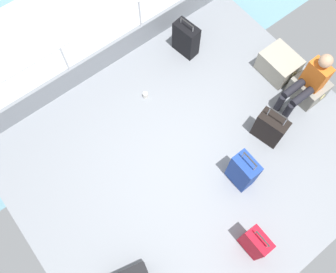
{
  "coord_description": "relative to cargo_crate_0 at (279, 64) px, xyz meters",
  "views": [
    {
      "loc": [
        1.29,
        -1.44,
        5.23
      ],
      "look_at": [
        -0.39,
        -0.13,
        0.25
      ],
      "focal_mm": 38.76,
      "sensor_mm": 36.0,
      "label": 1
    }
  ],
  "objects": [
    {
      "name": "gunwale_port",
      "position": [
        -1.87,
        -2.12,
        0.03
      ],
      "size": [
        0.06,
        5.2,
        0.45
      ],
      "primitive_type": "cube",
      "color": "gray",
      "rests_on": "ground_plane"
    },
    {
      "name": "ground_plane",
      "position": [
        0.3,
        -2.12,
        -0.23
      ],
      "size": [
        4.4,
        5.2,
        0.06
      ],
      "primitive_type": "cube",
      "color": "gray"
    },
    {
      "name": "suitcase_0",
      "position": [
        1.83,
        -2.3,
        0.11
      ],
      "size": [
        0.35,
        0.21,
        0.74
      ],
      "color": "#B70C1E",
      "rests_on": "ground_plane"
    },
    {
      "name": "suitcase_1",
      "position": [
        0.76,
        -0.98,
        0.09
      ],
      "size": [
        0.49,
        0.33,
        0.78
      ],
      "color": "black",
      "rests_on": "ground_plane"
    },
    {
      "name": "suitcase_3",
      "position": [
        1.01,
        -1.78,
        0.14
      ],
      "size": [
        0.38,
        0.25,
        0.86
      ],
      "color": "navy",
      "rests_on": "ground_plane"
    },
    {
      "name": "cargo_crate_0",
      "position": [
        0.0,
        0.0,
        0.0
      ],
      "size": [
        0.63,
        0.48,
        0.4
      ],
      "color": "#9E9989",
      "rests_on": "ground_plane"
    },
    {
      "name": "railing_port",
      "position": [
        -1.87,
        -2.12,
        0.58
      ],
      "size": [
        0.04,
        4.2,
        1.02
      ],
      "color": "silver",
      "rests_on": "ground_plane"
    },
    {
      "name": "passenger_seated",
      "position": [
        0.61,
        -0.13,
        0.37
      ],
      "size": [
        0.34,
        0.66,
        1.08
      ],
      "color": "orange",
      "rests_on": "ground_plane"
    },
    {
      "name": "cargo_crate_1",
      "position": [
        0.61,
        0.06,
        -0.01
      ],
      "size": [
        0.54,
        0.45,
        0.38
      ],
      "color": "gray",
      "rests_on": "ground_plane"
    },
    {
      "name": "suitcase_2",
      "position": [
        -1.29,
        -0.94,
        0.11
      ],
      "size": [
        0.46,
        0.29,
        0.72
      ],
      "color": "black",
      "rests_on": "ground_plane"
    },
    {
      "name": "paper_cup",
      "position": [
        -0.97,
        -2.04,
        -0.15
      ],
      "size": [
        0.08,
        0.08,
        0.1
      ],
      "primitive_type": "cylinder",
      "color": "white",
      "rests_on": "ground_plane"
    },
    {
      "name": "sea_wake",
      "position": [
        -3.3,
        -2.12,
        -0.54
      ],
      "size": [
        12.0,
        12.0,
        0.01
      ],
      "color": "#6B99A8",
      "rests_on": "ground_plane"
    }
  ]
}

